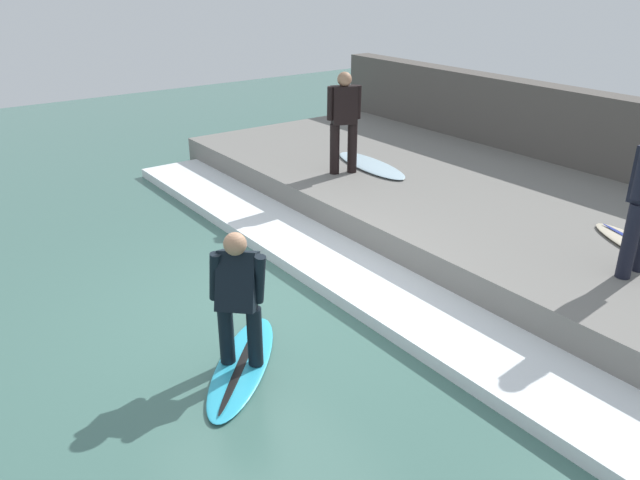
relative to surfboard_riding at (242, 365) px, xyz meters
name	(u,v)px	position (x,y,z in m)	size (l,w,h in m)	color
ground_plane	(265,311)	(0.77, 0.81, -0.03)	(28.00, 28.00, 0.00)	#426B60
concrete_ledge	(497,215)	(4.85, 0.81, 0.23)	(4.40, 11.97, 0.52)	slate
back_wall	(597,148)	(7.30, 0.81, 0.86)	(0.50, 12.57, 1.78)	#544F49
wave_foam_crest	(353,275)	(2.08, 0.81, 0.05)	(1.14, 11.38, 0.15)	white
surfboard_riding	(242,365)	(0.00, 0.00, 0.00)	(1.61, 1.64, 0.07)	#2DADD1
surfer_riding	(238,293)	(0.00, 0.00, 0.81)	(0.54, 0.54, 1.41)	black
surfer_waiting_near	(344,118)	(3.76, 3.18, 1.41)	(0.53, 0.38, 1.65)	black
surfboard_waiting_near	(371,165)	(4.35, 3.16, 0.51)	(0.78, 1.90, 0.06)	silver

